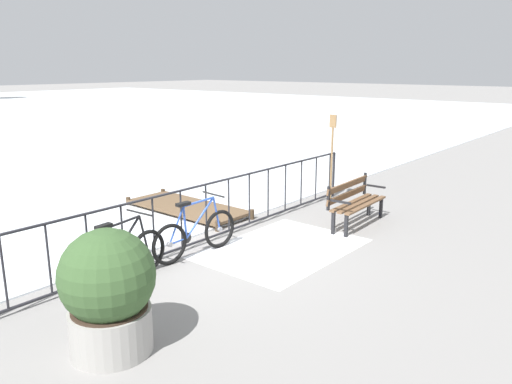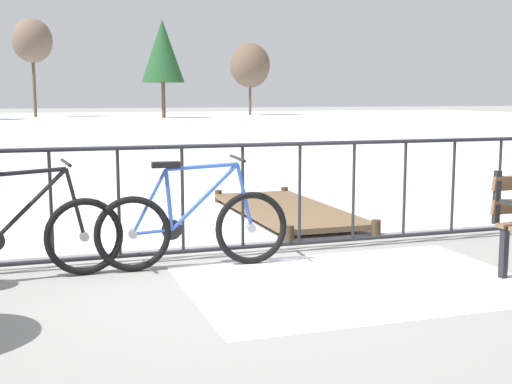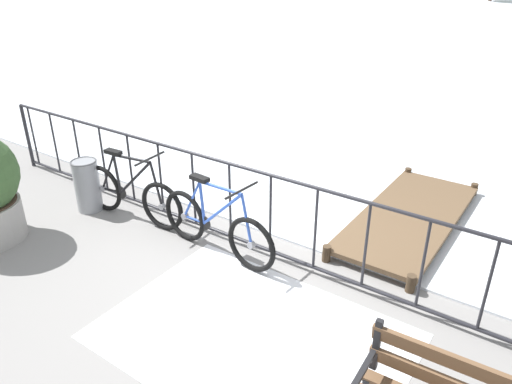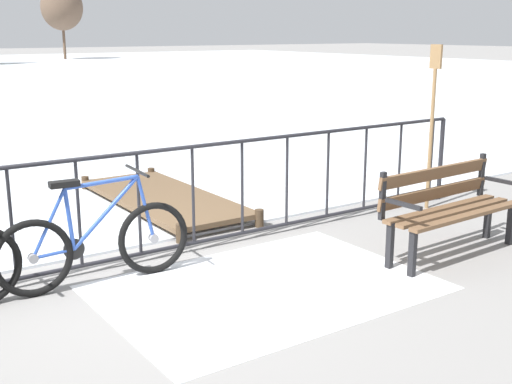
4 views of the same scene
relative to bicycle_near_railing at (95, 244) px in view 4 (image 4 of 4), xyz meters
The scene contains 8 objects.
ground_plane 0.55m from the bicycle_near_railing, 49.12° to the left, with size 160.00×160.00×0.00m, color gray.
snow_patch 1.51m from the bicycle_near_railing, 37.72° to the right, with size 2.76×1.96×0.01m, color white.
railing_fence 0.45m from the bicycle_near_railing, 49.12° to the left, with size 9.06×0.06×1.07m.
bicycle_near_railing is the anchor object (origin of this frame).
park_bench 3.33m from the bicycle_near_railing, 20.30° to the right, with size 1.62×0.55×0.89m.
oar_upright 4.36m from the bicycle_near_railing, ahead, with size 0.04×0.16×1.98m.
wooden_dock 2.58m from the bicycle_near_railing, 50.47° to the left, with size 1.10×2.85×0.20m.
tree_far_west 47.38m from the bicycle_near_railing, 71.55° to the left, with size 3.09×3.09×5.53m.
Camera 4 is at (-2.16, -5.47, 2.14)m, focal length 46.00 mm.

